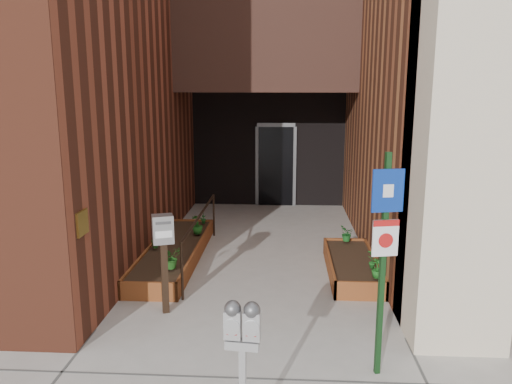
# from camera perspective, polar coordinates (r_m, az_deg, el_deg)

# --- Properties ---
(ground) EXTENTS (80.00, 80.00, 0.00)m
(ground) POSITION_cam_1_polar(r_m,az_deg,el_deg) (6.66, -0.95, -15.92)
(ground) COLOR #9E9991
(ground) RESTS_ON ground
(architecture) EXTENTS (20.00, 14.60, 10.00)m
(architecture) POSITION_cam_1_polar(r_m,az_deg,el_deg) (12.92, 0.59, 20.20)
(architecture) COLOR brown
(architecture) RESTS_ON ground
(planter_left) EXTENTS (0.90, 3.60, 0.30)m
(planter_left) POSITION_cam_1_polar(r_m,az_deg,el_deg) (9.29, -9.31, -6.95)
(planter_left) COLOR brown
(planter_left) RESTS_ON ground
(planter_right) EXTENTS (0.80, 2.20, 0.30)m
(planter_right) POSITION_cam_1_polar(r_m,az_deg,el_deg) (8.68, 10.89, -8.38)
(planter_right) COLOR brown
(planter_right) RESTS_ON ground
(handrail) EXTENTS (0.04, 3.34, 0.90)m
(handrail) POSITION_cam_1_polar(r_m,az_deg,el_deg) (8.97, -6.38, -3.45)
(handrail) COLOR black
(handrail) RESTS_ON ground
(parking_meter) EXTENTS (0.31, 0.16, 1.37)m
(parking_meter) POSITION_cam_1_polar(r_m,az_deg,el_deg) (4.35, -1.57, -16.12)
(parking_meter) COLOR #B7B8BA
(parking_meter) RESTS_ON ground
(sign_post) EXTENTS (0.33, 0.11, 2.46)m
(sign_post) POSITION_cam_1_polar(r_m,az_deg,el_deg) (5.41, 14.46, -5.60)
(sign_post) COLOR #133515
(sign_post) RESTS_ON ground
(payment_dropbox) EXTENTS (0.33, 0.29, 1.41)m
(payment_dropbox) POSITION_cam_1_polar(r_m,az_deg,el_deg) (6.98, -10.54, -5.74)
(payment_dropbox) COLOR black
(payment_dropbox) RESTS_ON ground
(shrub_left_a) EXTENTS (0.45, 0.45, 0.35)m
(shrub_left_a) POSITION_cam_1_polar(r_m,az_deg,el_deg) (8.04, -9.67, -7.38)
(shrub_left_a) COLOR #1E5618
(shrub_left_a) RESTS_ON planter_left
(shrub_left_b) EXTENTS (0.21, 0.21, 0.32)m
(shrub_left_b) POSITION_cam_1_polar(r_m,az_deg,el_deg) (9.10, -11.46, -5.28)
(shrub_left_b) COLOR #205919
(shrub_left_b) RESTS_ON planter_left
(shrub_left_c) EXTENTS (0.24, 0.24, 0.38)m
(shrub_left_c) POSITION_cam_1_polar(r_m,az_deg,el_deg) (9.82, -6.73, -3.67)
(shrub_left_c) COLOR #1B5919
(shrub_left_c) RESTS_ON planter_left
(shrub_left_d) EXTENTS (0.19, 0.19, 0.33)m
(shrub_left_d) POSITION_cam_1_polar(r_m,az_deg,el_deg) (10.54, -6.04, -2.71)
(shrub_left_d) COLOR #1C6222
(shrub_left_d) RESTS_ON planter_left
(shrub_right_a) EXTENTS (0.23, 0.23, 0.29)m
(shrub_right_a) POSITION_cam_1_polar(r_m,az_deg,el_deg) (7.78, 13.68, -8.47)
(shrub_right_a) COLOR #1A5C1A
(shrub_right_a) RESTS_ON planter_right
(shrub_right_b) EXTENTS (0.20, 0.20, 0.33)m
(shrub_right_b) POSITION_cam_1_polar(r_m,az_deg,el_deg) (8.14, 13.19, -7.39)
(shrub_right_b) COLOR #1B611D
(shrub_right_b) RESTS_ON planter_right
(shrub_right_c) EXTENTS (0.30, 0.30, 0.30)m
(shrub_right_c) POSITION_cam_1_polar(r_m,az_deg,el_deg) (9.43, 10.34, -4.70)
(shrub_right_c) COLOR #1A5B1F
(shrub_right_c) RESTS_ON planter_right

